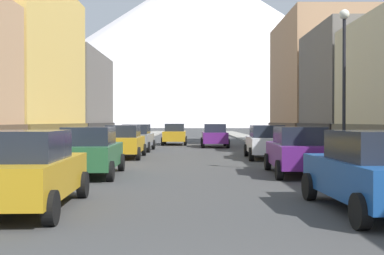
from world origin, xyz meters
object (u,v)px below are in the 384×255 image
object	(u,v)px
car_driving_0	(177,134)
streetlamp_right	(347,66)
car_right_0	(377,171)
pedestrian_0	(315,143)
car_left_1	(93,151)
car_right_1	(301,151)
car_left_2	(126,141)
car_left_0	(29,170)
car_left_3	(139,137)
car_right_2	(269,142)
car_driving_1	(217,135)

from	to	relation	value
car_driving_0	streetlamp_right	bearing A→B (deg)	-73.27
car_right_0	pedestrian_0	world-z (taller)	car_right_0
car_left_1	car_right_1	world-z (taller)	same
car_left_2	car_left_1	bearing A→B (deg)	-89.99
car_left_0	car_left_2	world-z (taller)	same
car_left_0	car_left_3	bearing A→B (deg)	90.01
car_left_0	car_left_3	size ratio (longest dim) A/B	1.01
car_left_3	car_driving_0	world-z (taller)	same
car_right_0	car_right_2	xyz separation A→B (m)	(-0.00, 14.89, 0.00)
car_driving_0	car_driving_1	xyz separation A→B (m)	(3.20, -3.74, 0.00)
car_driving_1	pedestrian_0	bearing A→B (deg)	-67.84
pedestrian_0	car_left_3	bearing A→B (deg)	146.77
pedestrian_0	car_right_2	bearing A→B (deg)	179.11
car_left_1	car_driving_1	world-z (taller)	same
car_left_0	car_right_0	world-z (taller)	same
car_right_0	car_right_1	xyz separation A→B (m)	(-0.00, 7.30, 0.00)
car_left_1	car_driving_0	size ratio (longest dim) A/B	1.02
car_right_1	car_left_0	bearing A→B (deg)	-137.21
car_right_2	car_right_0	bearing A→B (deg)	-89.98
car_left_1	car_right_1	bearing A→B (deg)	3.10
car_left_1	streetlamp_right	distance (m)	9.65
car_driving_0	car_driving_1	bearing A→B (deg)	-49.42
car_right_2	car_driving_0	xyz separation A→B (m)	(-5.40, 15.11, 0.00)
car_left_0	car_right_1	xyz separation A→B (m)	(7.59, 7.03, 0.00)
pedestrian_0	streetlamp_right	xyz separation A→B (m)	(-0.90, -7.97, 3.13)
car_left_0	car_right_1	size ratio (longest dim) A/B	1.00
pedestrian_0	car_right_1	bearing A→B (deg)	-107.99
car_left_0	car_driving_1	xyz separation A→B (m)	(5.40, 26.00, 0.00)
car_left_2	car_right_0	world-z (taller)	same
car_left_1	car_left_2	xyz separation A→B (m)	(-0.00, 8.46, 0.00)
car_left_0	car_left_2	xyz separation A→B (m)	(-0.00, 15.08, 0.00)
car_left_3	car_driving_1	world-z (taller)	same
car_left_2	car_right_1	world-z (taller)	same
car_left_0	streetlamp_right	bearing A→B (deg)	35.86
car_driving_1	pedestrian_0	world-z (taller)	car_driving_1
car_driving_1	car_left_3	bearing A→B (deg)	-138.19
car_left_2	car_driving_0	world-z (taller)	same
car_right_1	car_left_3	bearing A→B (deg)	118.26
car_right_0	streetlamp_right	bearing A→B (deg)	77.33
car_left_0	streetlamp_right	world-z (taller)	streetlamp_right
car_left_3	car_right_1	bearing A→B (deg)	-61.74
car_right_1	car_driving_1	distance (m)	19.09
car_right_2	car_driving_0	bearing A→B (deg)	109.65
car_left_2	car_left_3	size ratio (longest dim) A/B	1.00
car_right_1	car_left_2	bearing A→B (deg)	133.35
car_right_0	car_right_1	distance (m)	7.30
car_right_2	pedestrian_0	distance (m)	2.45
car_left_0	car_left_1	size ratio (longest dim) A/B	1.00
car_left_2	streetlamp_right	xyz separation A→B (m)	(9.15, -8.47, 3.09)
car_right_1	pedestrian_0	bearing A→B (deg)	72.01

